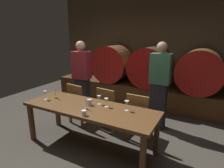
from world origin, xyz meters
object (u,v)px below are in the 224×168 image
wine_glass_far_left (45,93)px  candle_right (86,106)px  cup_right (84,113)px  candle_left (56,95)px  wine_barrel_right (200,71)px  wine_glass_center_left (99,98)px  chair_left (79,102)px  guest_right (159,86)px  chair_center (109,107)px  guest_left (82,79)px  wine_barrel_center (151,66)px  wine_glass_far_right (127,103)px  wine_barrel_left (114,63)px  wine_glass_center_right (106,101)px  chair_right (139,115)px  cup_left (89,102)px  dining_table (90,111)px

wine_glass_far_left → candle_right: bearing=-1.3°
cup_right → candle_left: bearing=158.8°
wine_barrel_right → wine_glass_center_left: bearing=-121.3°
chair_left → cup_right: (0.82, -0.90, 0.28)m
guest_right → wine_glass_far_left: (-1.71, -1.31, -0.04)m
chair_left → chair_center: bearing=-169.1°
guest_left → wine_glass_center_left: 1.20m
wine_barrel_center → candle_right: size_ratio=5.09×
wine_glass_far_right → chair_left: bearing=161.1°
wine_barrel_left → wine_barrel_center: bearing=0.0°
candle_left → cup_right: candle_left is taller
chair_left → wine_glass_center_left: bearing=158.4°
wine_glass_center_right → candle_left: bearing=-175.3°
guest_right → wine_glass_center_right: (-0.57, -1.09, -0.06)m
wine_glass_far_left → wine_glass_center_left: (0.97, 0.26, -0.01)m
wine_barrel_center → wine_barrel_right: (1.17, 0.00, 0.00)m
chair_right → guest_left: guest_left is taller
chair_center → wine_glass_center_right: bearing=123.0°
candle_left → cup_left: (0.74, 0.02, -0.01)m
wine_barrel_center → wine_glass_far_left: 2.77m
dining_table → wine_glass_far_right: 0.64m
guest_left → wine_glass_center_left: bearing=133.5°
wine_barrel_left → guest_left: size_ratio=0.59×
wine_glass_center_left → wine_glass_far_right: size_ratio=0.95×
chair_right → guest_left: bearing=-11.1°
dining_table → cup_right: bearing=-68.4°
chair_center → chair_right: (0.64, -0.04, 0.00)m
chair_right → guest_right: (0.17, 0.62, 0.40)m
candle_left → wine_glass_far_right: size_ratio=1.28×
chair_right → wine_glass_center_right: 0.71m
chair_center → cup_right: bearing=104.7°
wine_glass_far_left → cup_left: wine_glass_far_left is taller
wine_barrel_left → wine_glass_far_right: size_ratio=6.27×
chair_center → cup_right: (0.12, -0.95, 0.28)m
guest_left → wine_glass_center_right: guest_left is taller
wine_barrel_right → wine_glass_center_left: (-1.36, -2.24, -0.19)m
candle_right → cup_right: 0.22m
chair_right → wine_glass_center_left: (-0.56, -0.43, 0.35)m
candle_right → cup_right: size_ratio=2.47×
wine_glass_far_right → chair_right: bearing=83.9°
candle_right → wine_barrel_center: bearing=84.2°
wine_glass_far_left → cup_left: (0.86, 0.15, -0.07)m
candle_left → candle_right: candle_left is taller
guest_left → candle_right: guest_left is taller
guest_right → wine_glass_center_left: guest_right is taller
candle_right → wine_glass_far_right: (0.58, 0.26, 0.07)m
wine_barrel_left → wine_barrel_right: (2.25, 0.00, 0.00)m
chair_center → wine_glass_far_left: (-0.89, -0.73, 0.36)m
guest_left → candle_left: bearing=87.3°
chair_center → cup_left: bearing=93.6°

